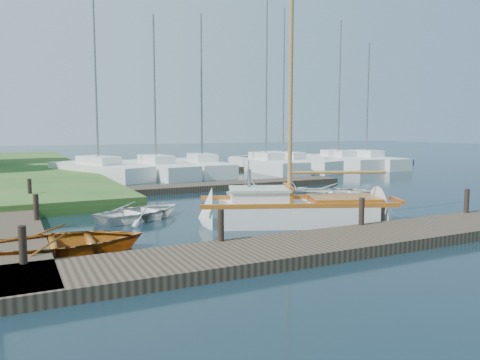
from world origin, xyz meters
name	(u,v)px	position (x,y,z in m)	size (l,w,h in m)	color
ground	(240,212)	(0.00, 0.00, 0.00)	(160.00, 160.00, 0.00)	black
near_dock	(342,243)	(0.00, -6.00, 0.15)	(18.00, 2.20, 0.30)	#30271C
left_dock	(2,216)	(-8.00, 2.00, 0.15)	(2.20, 18.00, 0.30)	#30271C
far_dock	(219,186)	(2.00, 6.50, 0.15)	(14.00, 1.60, 0.30)	#30271C
pontoon	(264,167)	(10.00, 16.00, 0.15)	(30.00, 1.60, 0.30)	#30271C
mooring_post_0	(23,245)	(-7.50, -5.00, 0.70)	(0.16, 0.16, 0.80)	black
mooring_post_1	(221,225)	(-3.00, -5.00, 0.70)	(0.16, 0.16, 0.80)	black
mooring_post_2	(362,211)	(1.50, -5.00, 0.70)	(0.16, 0.16, 0.80)	black
mooring_post_3	(467,201)	(6.00, -5.00, 0.70)	(0.16, 0.16, 0.80)	black
mooring_post_4	(36,207)	(-7.00, 0.00, 0.70)	(0.16, 0.16, 0.80)	black
mooring_post_5	(30,189)	(-7.00, 5.00, 0.70)	(0.16, 0.16, 0.80)	black
sailboat	(300,213)	(0.82, -2.82, 0.34)	(7.36, 4.54, 9.83)	white
dinghy	(63,239)	(-6.57, -3.51, 0.41)	(2.81, 3.93, 0.81)	maroon
tender_a	(141,209)	(-3.69, 0.28, 0.33)	(2.31, 3.23, 0.67)	white
tender_b	(251,187)	(1.30, 1.59, 0.68)	(2.22, 2.57, 1.35)	white
tender_c	(337,190)	(5.28, 1.00, 0.39)	(2.67, 3.74, 0.77)	white
tender_d	(292,187)	(3.88, 2.44, 0.47)	(1.54, 1.78, 0.94)	white
marina_boat_0	(99,169)	(-2.70, 14.57, 0.57)	(5.42, 8.70, 11.36)	white
marina_boat_1	(156,168)	(0.85, 14.08, 0.56)	(3.31, 8.52, 10.25)	white
marina_boat_2	(202,166)	(4.16, 14.32, 0.57)	(2.87, 8.31, 10.70)	white
marina_boat_3	(266,164)	(8.96, 13.92, 0.58)	(2.32, 8.06, 12.01)	white
marina_boat_4	(283,163)	(10.68, 14.38, 0.57)	(4.84, 9.51, 11.79)	white
marina_boat_5	(338,161)	(15.88, 14.49, 0.57)	(2.56, 8.56, 11.47)	white
marina_boat_6	(366,161)	(17.97, 13.59, 0.56)	(2.32, 7.79, 9.77)	white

